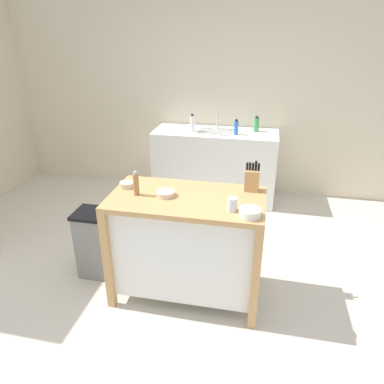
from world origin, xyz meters
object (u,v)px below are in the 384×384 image
trash_bin (98,243)px  knife_block (252,180)px  drinking_cup (232,204)px  bottle_spray_cleaner (256,124)px  bowl_ceramic_wide (166,193)px  bottle_hand_soap (236,128)px  bowl_ceramic_small (127,184)px  bowl_stoneware_deep (250,213)px  sink_faucet (217,120)px  pepper_grinder (136,184)px  bottle_dish_soap (192,123)px  kitchen_island (187,241)px

trash_bin → knife_block: bearing=5.5°
drinking_cup → bottle_spray_cleaner: 2.20m
bowl_ceramic_wide → bottle_hand_soap: bottle_hand_soap is taller
bowl_ceramic_small → bowl_stoneware_deep: 1.04m
bowl_stoneware_deep → sink_faucet: sink_faucet is taller
bowl_stoneware_deep → bowl_ceramic_wide: bowl_stoneware_deep is taller
pepper_grinder → bottle_dish_soap: size_ratio=0.92×
bottle_hand_soap → pepper_grinder: bearing=-107.2°
bowl_ceramic_small → bowl_ceramic_wide: 0.37m
knife_block → drinking_cup: (-0.12, -0.38, -0.04)m
kitchen_island → bottle_spray_cleaner: size_ratio=6.29×
sink_faucet → bottle_dish_soap: (-0.29, -0.19, -0.01)m
knife_block → trash_bin: (-1.31, -0.13, -0.68)m
kitchen_island → bottle_dish_soap: size_ratio=5.56×
knife_block → trash_bin: bearing=-174.5°
kitchen_island → knife_block: size_ratio=4.84×
pepper_grinder → bottle_hand_soap: pepper_grinder is taller
sink_faucet → bottle_dish_soap: size_ratio=1.03×
knife_block → bowl_stoneware_deep: knife_block is taller
bowl_stoneware_deep → trash_bin: bearing=166.7°
knife_block → bowl_ceramic_wide: knife_block is taller
bottle_dish_soap → bottle_spray_cleaner: bottle_dish_soap is taller
knife_block → bottle_spray_cleaner: (-0.04, 1.82, -0.01)m
bowl_ceramic_small → bottle_hand_soap: bottle_hand_soap is taller
knife_block → drinking_cup: bearing=-107.0°
bottle_hand_soap → sink_faucet: bearing=137.7°
bowl_ceramic_wide → bottle_spray_cleaner: bottle_spray_cleaner is taller
pepper_grinder → trash_bin: size_ratio=0.31×
trash_bin → bottle_spray_cleaner: (1.27, 1.95, 0.67)m
knife_block → drinking_cup: knife_block is taller
drinking_cup → bottle_spray_cleaner: size_ratio=0.52×
knife_block → trash_bin: size_ratio=0.39×
kitchen_island → trash_bin: kitchen_island is taller
kitchen_island → bowl_ceramic_wide: (-0.16, -0.02, 0.42)m
bowl_stoneware_deep → bottle_dish_soap: (-0.83, 2.11, 0.06)m
kitchen_island → bottle_spray_cleaner: bearing=78.0°
bowl_ceramic_small → pepper_grinder: (0.13, -0.12, 0.07)m
bowl_ceramic_small → sink_faucet: size_ratio=0.53×
bowl_stoneware_deep → bowl_ceramic_small: bearing=163.3°
kitchen_island → pepper_grinder: (-0.39, -0.04, 0.49)m
kitchen_island → pepper_grinder: 0.63m
sink_faucet → knife_block: bearing=-74.1°
sink_faucet → bowl_stoneware_deep: bearing=-76.7°
bowl_ceramic_small → kitchen_island: bearing=-9.2°
knife_block → bowl_ceramic_small: size_ratio=2.11×
bowl_stoneware_deep → bowl_ceramic_wide: (-0.65, 0.20, -0.01)m
bowl_ceramic_small → bottle_spray_cleaner: 2.18m
pepper_grinder → sink_faucet: sink_faucet is taller
pepper_grinder → drinking_cup: bearing=-9.0°
bowl_stoneware_deep → bowl_ceramic_wide: size_ratio=1.07×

